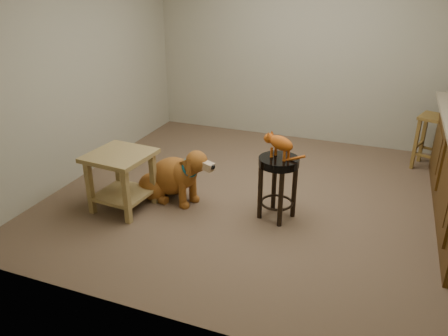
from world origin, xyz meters
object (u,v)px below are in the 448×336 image
at_px(wood_stool, 432,142).
at_px(tabby_kitten, 279,143).
at_px(golden_retriever, 172,177).
at_px(padded_stool, 278,176).
at_px(side_table, 121,173).

relative_size(wood_stool, tabby_kitten, 1.57).
relative_size(golden_retriever, tabby_kitten, 2.41).
xyz_separation_m(wood_stool, golden_retriever, (-2.59, -1.87, -0.10)).
distance_m(padded_stool, tabby_kitten, 0.33).
distance_m(wood_stool, side_table, 3.71).
xyz_separation_m(padded_stool, wood_stool, (1.45, 1.85, -0.11)).
distance_m(wood_stool, tabby_kitten, 2.39).
height_order(wood_stool, tabby_kitten, tabby_kitten).
relative_size(padded_stool, wood_stool, 0.95).
xyz_separation_m(padded_stool, tabby_kitten, (-0.01, 0.00, 0.33)).
height_order(padded_stool, side_table, padded_stool).
height_order(padded_stool, wood_stool, wood_stool).
bearing_deg(golden_retriever, side_table, -122.80).
relative_size(side_table, tabby_kitten, 1.48).
bearing_deg(tabby_kitten, padded_stool, -5.72).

